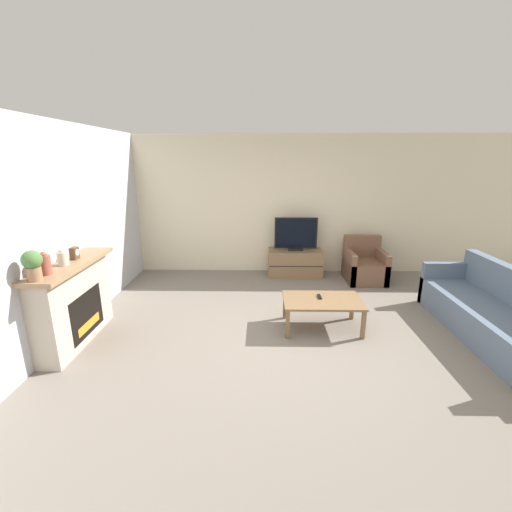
{
  "coord_description": "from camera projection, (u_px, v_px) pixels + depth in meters",
  "views": [
    {
      "loc": [
        -0.49,
        -3.9,
        2.24
      ],
      "look_at": [
        -0.58,
        0.97,
        0.85
      ],
      "focal_mm": 24.0,
      "sensor_mm": 36.0,
      "label": 1
    }
  ],
  "objects": [
    {
      "name": "potted_plant",
      "position": [
        33.0,
        264.0,
        3.45
      ],
      "size": [
        0.19,
        0.19,
        0.32
      ],
      "color": "#936B4C",
      "rests_on": "fireplace"
    },
    {
      "name": "remote",
      "position": [
        319.0,
        297.0,
        4.66
      ],
      "size": [
        0.04,
        0.15,
        0.02
      ],
      "rotation": [
        0.0,
        0.0,
        0.02
      ],
      "color": "black",
      "rests_on": "coffee_table"
    },
    {
      "name": "wall_left",
      "position": [
        49.0,
        237.0,
        4.04
      ],
      "size": [
        0.06,
        12.0,
        2.7
      ],
      "color": "silver",
      "rests_on": "ground"
    },
    {
      "name": "couch",
      "position": [
        495.0,
        316.0,
        4.39
      ],
      "size": [
        0.81,
        2.32,
        0.88
      ],
      "color": "slate",
      "rests_on": "ground"
    },
    {
      "name": "mantel_vase_left",
      "position": [
        45.0,
        264.0,
        3.64
      ],
      "size": [
        0.13,
        0.13,
        0.25
      ],
      "color": "#994C3D",
      "rests_on": "fireplace"
    },
    {
      "name": "fireplace",
      "position": [
        74.0,
        302.0,
        4.24
      ],
      "size": [
        0.42,
        1.46,
        1.04
      ],
      "color": "#B7A893",
      "rests_on": "ground"
    },
    {
      "name": "armchair",
      "position": [
        364.0,
        266.0,
        6.48
      ],
      "size": [
        0.7,
        0.76,
        0.82
      ],
      "color": "brown",
      "rests_on": "ground"
    },
    {
      "name": "wall_back",
      "position": [
        287.0,
        205.0,
        6.77
      ],
      "size": [
        12.0,
        0.06,
        2.7
      ],
      "color": "beige",
      "rests_on": "ground"
    },
    {
      "name": "ground_plane",
      "position": [
        300.0,
        341.0,
        4.36
      ],
      "size": [
        24.0,
        24.0,
        0.0
      ],
      "primitive_type": "plane",
      "color": "slate"
    },
    {
      "name": "mantel_clock",
      "position": [
        74.0,
        253.0,
        4.22
      ],
      "size": [
        0.08,
        0.11,
        0.15
      ],
      "color": "brown",
      "rests_on": "fireplace"
    },
    {
      "name": "tv_stand",
      "position": [
        295.0,
        263.0,
        6.76
      ],
      "size": [
        1.05,
        0.5,
        0.52
      ],
      "color": "brown",
      "rests_on": "ground"
    },
    {
      "name": "mantel_vase_centre_left",
      "position": [
        63.0,
        258.0,
        3.97
      ],
      "size": [
        0.12,
        0.12,
        0.2
      ],
      "color": "beige",
      "rests_on": "fireplace"
    },
    {
      "name": "coffee_table",
      "position": [
        322.0,
        303.0,
        4.61
      ],
      "size": [
        1.05,
        0.65,
        0.42
      ],
      "color": "brown",
      "rests_on": "ground"
    },
    {
      "name": "tv",
      "position": [
        296.0,
        235.0,
        6.61
      ],
      "size": [
        0.82,
        0.18,
        0.64
      ],
      "color": "black",
      "rests_on": "tv_stand"
    }
  ]
}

